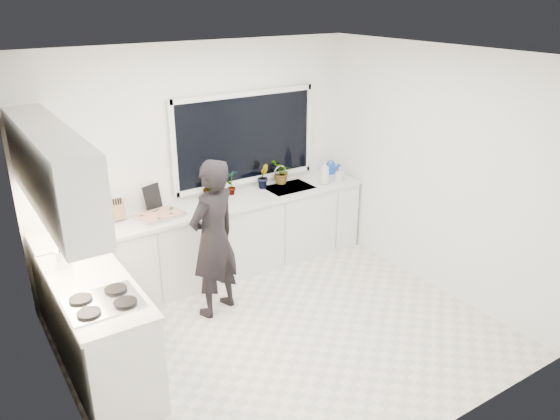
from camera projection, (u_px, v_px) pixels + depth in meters
floor at (283, 334)px, 5.48m from camera, size 4.00×3.50×0.02m
wall_back at (199, 161)px, 6.34m from camera, size 4.00×0.02×2.70m
wall_left at (52, 265)px, 3.95m from camera, size 0.02×3.50×2.70m
wall_right at (435, 171)px, 5.99m from camera, size 0.02×3.50×2.70m
ceiling at (283, 55)px, 4.46m from camera, size 4.00×3.50×0.02m
window at (245, 138)px, 6.54m from camera, size 1.80×0.02×1.00m
base_cabinets_back at (215, 242)px, 6.44m from camera, size 3.92×0.58×0.88m
base_cabinets_left at (100, 332)px, 4.74m from camera, size 0.58×1.60×0.88m
countertop_back at (214, 206)px, 6.26m from camera, size 3.94×0.62×0.04m
countertop_left at (93, 286)px, 4.56m from camera, size 0.62×1.60×0.04m
upper_cabinets at (51, 170)px, 4.42m from camera, size 0.34×2.10×0.70m
sink at (289, 191)px, 6.81m from camera, size 0.58×0.42×0.14m
faucet at (280, 175)px, 6.90m from camera, size 0.03×0.03×0.22m
stovetop at (103, 302)px, 4.27m from camera, size 0.56×0.48×0.03m
person at (214, 239)px, 5.56m from camera, size 0.72×0.59×1.69m
pizza_tray at (160, 216)px, 5.89m from camera, size 0.54×0.43×0.03m
pizza at (160, 214)px, 5.89m from camera, size 0.49×0.38×0.01m
watering_can at (330, 169)px, 7.28m from camera, size 0.18×0.18×0.13m
paper_towel_roll at (100, 213)px, 5.65m from camera, size 0.14×0.14×0.26m
knife_block at (117, 210)px, 5.79m from camera, size 0.14×0.11×0.22m
utensil_crock at (64, 259)px, 4.81m from camera, size 0.15×0.15×0.16m
picture_frame_large at (152, 197)px, 6.07m from camera, size 0.21×0.10×0.28m
picture_frame_small at (97, 207)px, 5.76m from camera, size 0.25×0.09×0.30m
herb_plants at (255, 178)px, 6.66m from camera, size 1.28×0.35×0.31m
soap_bottles at (328, 173)px, 6.87m from camera, size 0.38×0.16×0.32m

